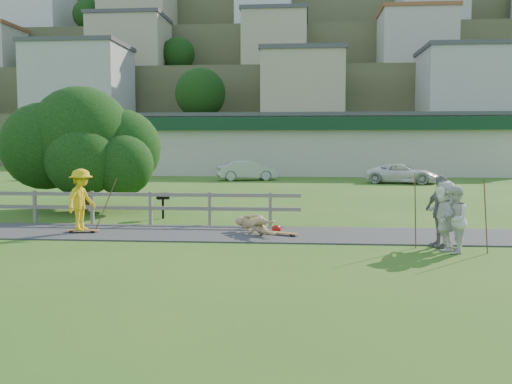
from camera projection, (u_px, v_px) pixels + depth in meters
ground at (190, 243)px, 15.57m from camera, size 260.00×260.00×0.00m
path at (200, 233)px, 17.05m from camera, size 34.00×3.00×0.04m
fence at (74, 202)px, 19.17m from camera, size 15.05×0.10×1.10m
strip_mall at (315, 144)px, 49.69m from camera, size 32.50×10.75×5.10m
hillside at (288, 79)px, 104.95m from camera, size 220.00×67.00×47.50m
skater_rider at (81, 203)px, 17.00m from camera, size 0.96×1.33×1.85m
skater_fallen at (255, 225)px, 16.73m from camera, size 1.67×1.42×0.65m
spectator_a at (454, 220)px, 14.01m from camera, size 0.80×0.94×1.67m
spectator_b at (441, 211)px, 14.81m from camera, size 0.92×1.19×1.88m
spectator_d at (445, 215)px, 14.45m from camera, size 0.53×1.64×1.77m
car_silver at (247, 170)px, 40.94m from camera, size 4.59×2.74×1.43m
car_white at (402, 174)px, 37.84m from camera, size 5.06×3.19×1.30m
tree at (82, 161)px, 22.63m from camera, size 6.53×6.53×3.97m
bbq at (163, 206)px, 20.40m from camera, size 0.52×0.47×0.93m
longboard_rider at (82, 232)px, 17.08m from camera, size 0.98×0.29×0.11m
longboard_fallen at (282, 234)px, 16.59m from camera, size 1.01×0.66×0.11m
helmet at (276, 229)px, 17.05m from camera, size 0.27×0.27×0.27m
pole_rider at (106, 203)px, 17.35m from camera, size 0.03×0.03×1.79m
pole_spec_left at (415, 211)px, 14.68m from camera, size 0.03×0.03×1.96m
pole_spec_right at (486, 216)px, 13.95m from camera, size 0.03×0.03×1.86m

